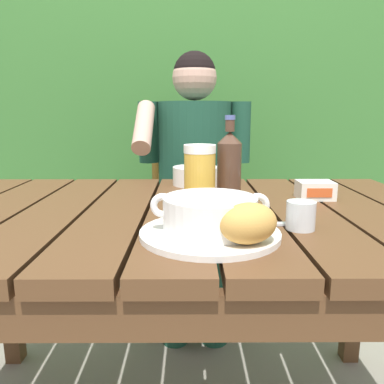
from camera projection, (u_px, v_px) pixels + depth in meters
dining_table at (179, 239)px, 1.01m from camera, size 1.42×0.87×0.73m
hedge_backdrop at (219, 97)px, 2.38m from camera, size 3.35×0.90×2.64m
chair_near_diner at (194, 213)px, 1.90m from camera, size 0.44×0.40×1.02m
person_eating at (194, 171)px, 1.65m from camera, size 0.48×0.47×1.23m
serving_plate at (210, 233)px, 0.76m from camera, size 0.28×0.28×0.01m
soup_bowl at (210, 213)px, 0.75m from camera, size 0.24×0.19×0.08m
bread_roll at (248, 223)px, 0.68m from camera, size 0.14×0.12×0.07m
beer_glass at (200, 177)px, 0.97m from camera, size 0.08×0.08×0.16m
beer_bottle at (229, 167)px, 1.01m from camera, size 0.07×0.07×0.24m
water_glass_small at (301, 215)px, 0.80m from camera, size 0.06×0.06×0.06m
butter_tub at (315, 190)px, 1.09m from camera, size 0.10×0.08×0.05m
table_knife at (269, 224)px, 0.83m from camera, size 0.17×0.04×0.01m
diner_bowl at (196, 176)px, 1.30m from camera, size 0.16×0.16×0.06m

